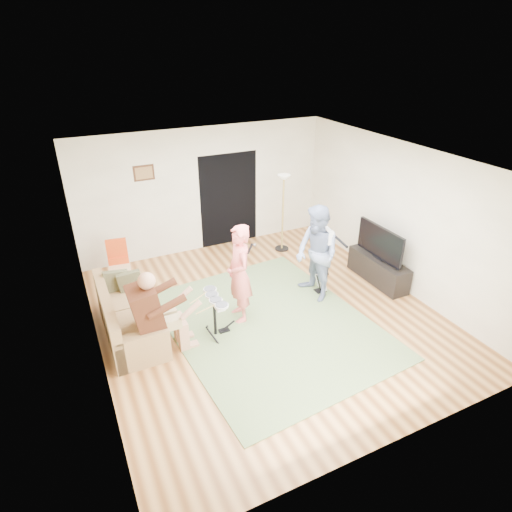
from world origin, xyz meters
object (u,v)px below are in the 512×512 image
Objects in this scene: torchiere_lamp at (283,200)px; dining_chair at (120,271)px; television at (380,242)px; drum_kit at (215,318)px; sofa at (126,320)px; guitarist at (317,254)px; guitar_spare at (321,282)px; singer at (239,274)px; tv_cabinet at (378,269)px.

torchiere_lamp is 1.85× the size of dining_chair.
dining_chair is at bearing 156.61° from television.
dining_chair is at bearing 116.56° from drum_kit.
torchiere_lamp is at bearing 8.47° from dining_chair.
sofa is 1.56m from dining_chair.
guitarist is 2.06m from torchiere_lamp.
singer is at bearing -176.54° from guitar_spare.
drum_kit is 0.43× the size of torchiere_lamp.
guitarist reaches higher than television.
drum_kit is (1.29, -0.65, 0.06)m from sofa.
dining_chair is at bearing 151.42° from guitar_spare.
television is at bearing 180.00° from tv_cabinet.
sofa is 1.63× the size of television.
television is at bearing 3.84° from drum_kit.
dining_chair is (0.19, 1.55, 0.07)m from sofa.
guitarist reaches higher than dining_chair.
guitar_spare is at bearing -96.20° from torchiere_lamp.
dining_chair is at bearing 156.84° from tv_cabinet.
singer is at bearing 179.42° from tv_cabinet.
guitarist is at bearing -157.92° from guitar_spare.
television is (4.55, -1.97, 0.52)m from dining_chair.
drum_kit is at bearing -137.39° from torchiere_lamp.
torchiere_lamp reaches higher than guitar_spare.
singer is 1.83× the size of dining_chair.
torchiere_lamp is (3.76, 1.63, 0.93)m from sofa.
singer is 1.44× the size of television.
dining_chair is (-3.37, 1.83, 0.12)m from guitar_spare.
television reaches higher than dining_chair.
sofa is 1.44m from drum_kit.
drum_kit is 0.42× the size of guitarist.
drum_kit is 3.51m from tv_cabinet.
guitarist is 2.38× the size of guitar_spare.
sofa is 4.79m from television.
dining_chair is (-3.57, -0.08, -0.86)m from torchiere_lamp.
guitarist reaches higher than torchiere_lamp.
sofa is at bearing -89.66° from dining_chair.
guitar_spare is 2.16m from torchiere_lamp.
guitarist is 1.26× the size of tv_cabinet.
guitarist is 1.39m from television.
singer is 2.81m from torchiere_lamp.
drum_kit is 2.16m from guitarist.
drum_kit is 0.81m from singer.
tv_cabinet is at bearing 3.79° from drum_kit.
singer is at bearing -11.96° from sofa.
torchiere_lamp is (0.21, 1.91, 0.98)m from guitar_spare.
singer is at bearing -42.39° from dining_chair.
guitar_spare is at bearing 99.10° from singer.
guitarist reaches higher than tv_cabinet.
dining_chair is 4.98m from television.
torchiere_lamp reaches higher than tv_cabinet.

